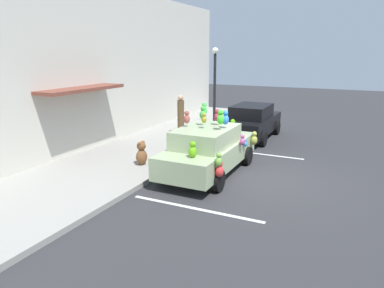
{
  "coord_description": "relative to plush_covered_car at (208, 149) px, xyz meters",
  "views": [
    {
      "loc": [
        -10.42,
        -2.55,
        3.85
      ],
      "look_at": [
        -0.18,
        2.39,
        0.9
      ],
      "focal_mm": 33.47,
      "sensor_mm": 36.0,
      "label": 1
    }
  ],
  "objects": [
    {
      "name": "ground_plane",
      "position": [
        0.24,
        -1.78,
        -0.81
      ],
      "size": [
        60.0,
        60.0,
        0.0
      ],
      "primitive_type": "plane",
      "color": "#2D2D30"
    },
    {
      "name": "sidewalk",
      "position": [
        0.24,
        3.22,
        -0.74
      ],
      "size": [
        24.0,
        4.0,
        0.15
      ],
      "primitive_type": "cube",
      "color": "gray",
      "rests_on": "ground"
    },
    {
      "name": "storefront_building",
      "position": [
        0.23,
        5.37,
        2.38
      ],
      "size": [
        24.0,
        1.25,
        6.4
      ],
      "color": "beige",
      "rests_on": "ground"
    },
    {
      "name": "parking_stripe_front",
      "position": [
        2.93,
        -0.78,
        -0.81
      ],
      "size": [
        0.12,
        3.6,
        0.01
      ],
      "primitive_type": "cube",
      "color": "silver",
      "rests_on": "ground"
    },
    {
      "name": "parking_stripe_rear",
      "position": [
        -2.64,
        -0.78,
        -0.81
      ],
      "size": [
        0.12,
        3.6,
        0.01
      ],
      "primitive_type": "cube",
      "color": "silver",
      "rests_on": "ground"
    },
    {
      "name": "plush_covered_car",
      "position": [
        0.0,
        0.0,
        0.0
      ],
      "size": [
        4.46,
        2.09,
        2.17
      ],
      "color": "#9EB084",
      "rests_on": "ground"
    },
    {
      "name": "parked_sedan_behind",
      "position": [
        5.3,
        0.13,
        -0.02
      ],
      "size": [
        4.03,
        1.91,
        1.54
      ],
      "color": "black",
      "rests_on": "ground"
    },
    {
      "name": "teddy_bear_on_sidewalk",
      "position": [
        -0.56,
        2.19,
        -0.29
      ],
      "size": [
        0.42,
        0.35,
        0.81
      ],
      "color": "brown",
      "rests_on": "sidewalk"
    },
    {
      "name": "street_lamp_post",
      "position": [
        4.67,
        1.72,
        1.71
      ],
      "size": [
        0.28,
        0.28,
        3.87
      ],
      "color": "black",
      "rests_on": "sidewalk"
    },
    {
      "name": "pedestrian_near_shopfront",
      "position": [
        4.09,
        3.13,
        0.2
      ],
      "size": [
        0.3,
        0.3,
        1.8
      ],
      "color": "brown",
      "rests_on": "sidewalk"
    }
  ]
}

